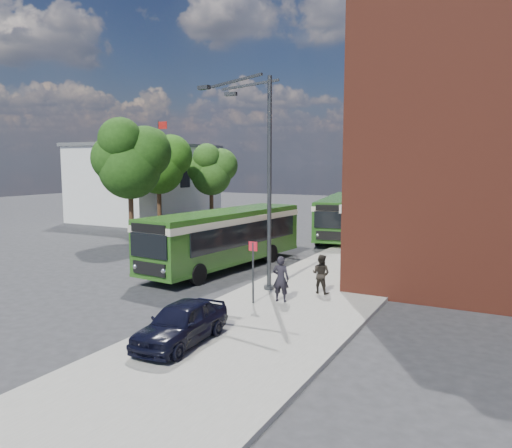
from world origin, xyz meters
The scene contains 15 objects.
ground centered at (0.00, 0.00, 0.00)m, with size 120.00×120.00×0.00m, color #2A2A2C.
pavement centered at (7.00, 8.00, 0.07)m, with size 6.00×48.00×0.15m, color gray.
kerb_line centered at (3.95, 8.00, 0.01)m, with size 0.12×48.00×0.01m, color beige.
white_building centered at (-18.00, 18.00, 3.66)m, with size 9.40×13.40×7.30m.
flagpole centered at (-12.45, 13.00, 4.94)m, with size 0.95×0.10×9.00m.
street_lamp centered at (4.84, -2.00, 4.79)m, with size 2.96×2.38×9.00m.
bus_stop_sign centered at (5.60, -4.20, 1.51)m, with size 0.35×0.08×2.52m.
bus_front centered at (1.00, 1.35, 1.83)m, with size 3.67×11.20×3.02m.
bus_rear centered at (3.00, 15.06, 1.83)m, with size 4.78×12.64×3.02m.
parked_car centered at (5.73, -8.99, 0.78)m, with size 1.49×3.70×1.26m, color black.
pedestrian_a centered at (6.44, -3.51, 1.05)m, with size 0.65×0.43×1.79m, color black.
pedestrian_b centered at (7.39, -1.62, 0.96)m, with size 0.79×0.61×1.62m, color black.
tree_left centered at (-9.45, 6.00, 5.80)m, with size 5.06×4.81×8.55m.
tree_mid centered at (-12.09, 12.42, 5.65)m, with size 4.94×4.69×8.34m.
tree_right centered at (-10.59, 18.14, 4.92)m, with size 4.30×4.08×7.25m.
Camera 1 is at (14.33, -20.62, 5.47)m, focal length 35.00 mm.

